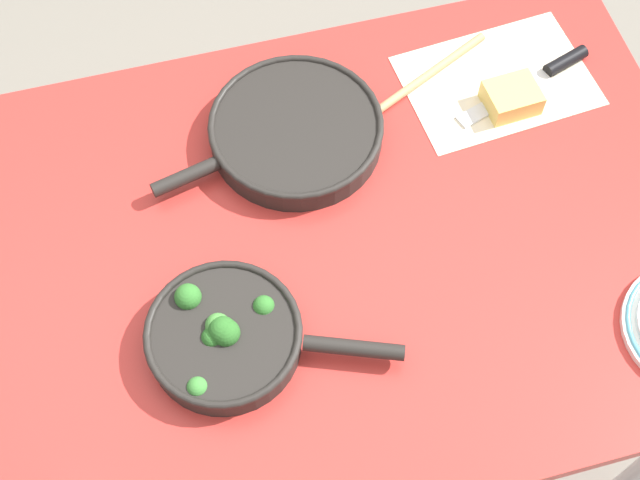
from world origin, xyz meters
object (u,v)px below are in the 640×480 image
Objects in this scene: wooden_spoon at (383,107)px; skillet_broccoli at (226,336)px; grater_knife at (541,76)px; cheese_block at (511,98)px; skillet_eggs at (295,131)px.

skillet_broccoli is at bearing 19.72° from wooden_spoon.
skillet_broccoli is at bearing 10.20° from grater_knife.
cheese_block is (-0.07, -0.04, 0.01)m from grater_knife.
skillet_broccoli is 3.92× the size of cheese_block.
grater_knife is 0.09m from cheese_block.
wooden_spoon is 0.29m from grater_knife.
skillet_eggs is 0.38m from cheese_block.
skillet_eggs is at bearing -16.52° from grater_knife.
grater_knife is at bearing 152.87° from wooden_spoon.
grater_knife is at bearing 168.66° from skillet_eggs.
grater_knife is at bearing 49.92° from skillet_broccoli.
skillet_eggs is 1.48× the size of grater_knife.
grater_knife is 2.90× the size of cheese_block.
skillet_broccoli is 0.38m from skillet_eggs.
cheese_block is at bearing 10.36° from grater_knife.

